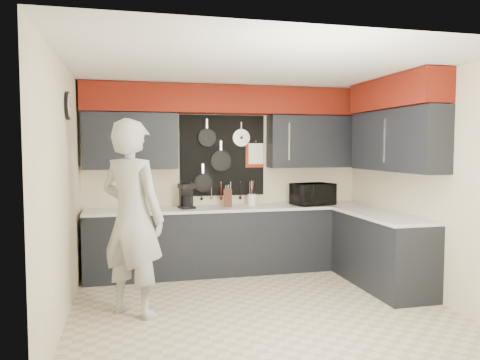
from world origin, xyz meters
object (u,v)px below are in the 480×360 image
object	(u,v)px
knife_block	(228,198)
utensil_crock	(252,200)
coffee_maker	(187,196)
microwave	(313,194)
person	(132,218)

from	to	relation	value
knife_block	utensil_crock	size ratio (longest dim) A/B	1.53
knife_block	coffee_maker	distance (m)	0.57
coffee_maker	microwave	bearing A→B (deg)	-17.18
microwave	knife_block	distance (m)	1.23
microwave	coffee_maker	size ratio (longest dim) A/B	1.68
coffee_maker	person	world-z (taller)	person
microwave	coffee_maker	world-z (taller)	coffee_maker
utensil_crock	coffee_maker	size ratio (longest dim) A/B	0.48
utensil_crock	coffee_maker	distance (m)	0.94
utensil_crock	coffee_maker	bearing A→B (deg)	-175.14
knife_block	coffee_maker	size ratio (longest dim) A/B	0.74
knife_block	utensil_crock	world-z (taller)	knife_block
knife_block	person	size ratio (longest dim) A/B	0.12
utensil_crock	knife_block	bearing A→B (deg)	-169.54
person	utensil_crock	bearing A→B (deg)	-99.02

